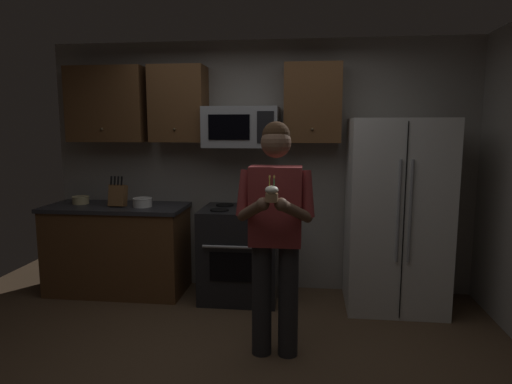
# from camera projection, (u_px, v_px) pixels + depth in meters

# --- Properties ---
(ground_plane) EXTENTS (6.00, 6.00, 0.00)m
(ground_plane) POSITION_uv_depth(u_px,v_px,m) (232.00, 368.00, 3.21)
(ground_plane) COLOR brown
(wall_back) EXTENTS (4.40, 0.10, 2.60)m
(wall_back) POSITION_uv_depth(u_px,v_px,m) (259.00, 167.00, 4.74)
(wall_back) COLOR gray
(wall_back) RESTS_ON ground
(oven_range) EXTENTS (0.76, 0.70, 0.93)m
(oven_range) POSITION_uv_depth(u_px,v_px,m) (240.00, 253.00, 4.50)
(oven_range) COLOR black
(oven_range) RESTS_ON ground
(microwave) EXTENTS (0.74, 0.41, 0.40)m
(microwave) POSITION_uv_depth(u_px,v_px,m) (241.00, 127.00, 4.43)
(microwave) COLOR #9EA0A5
(refrigerator) EXTENTS (0.90, 0.75, 1.80)m
(refrigerator) POSITION_uv_depth(u_px,v_px,m) (396.00, 215.00, 4.22)
(refrigerator) COLOR white
(refrigerator) RESTS_ON ground
(cabinet_row_upper) EXTENTS (2.78, 0.36, 0.76)m
(cabinet_row_upper) POSITION_uv_depth(u_px,v_px,m) (186.00, 104.00, 4.52)
(cabinet_row_upper) COLOR brown
(counter_left) EXTENTS (1.44, 0.66, 0.92)m
(counter_left) POSITION_uv_depth(u_px,v_px,m) (118.00, 248.00, 4.67)
(counter_left) COLOR brown
(counter_left) RESTS_ON ground
(knife_block) EXTENTS (0.16, 0.15, 0.32)m
(knife_block) POSITION_uv_depth(u_px,v_px,m) (118.00, 195.00, 4.53)
(knife_block) COLOR brown
(knife_block) RESTS_ON counter_left
(bowl_large_white) EXTENTS (0.20, 0.20, 0.09)m
(bowl_large_white) POSITION_uv_depth(u_px,v_px,m) (143.00, 202.00, 4.52)
(bowl_large_white) COLOR white
(bowl_large_white) RESTS_ON counter_left
(bowl_small_colored) EXTENTS (0.17, 0.17, 0.08)m
(bowl_small_colored) POSITION_uv_depth(u_px,v_px,m) (81.00, 200.00, 4.69)
(bowl_small_colored) COLOR beige
(bowl_small_colored) RESTS_ON counter_left
(person) EXTENTS (0.60, 0.48, 1.76)m
(person) POSITION_uv_depth(u_px,v_px,m) (275.00, 227.00, 3.26)
(person) COLOR #262628
(person) RESTS_ON ground
(cupcake) EXTENTS (0.09, 0.09, 0.17)m
(cupcake) POSITION_uv_depth(u_px,v_px,m) (272.00, 193.00, 2.90)
(cupcake) COLOR #A87F56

